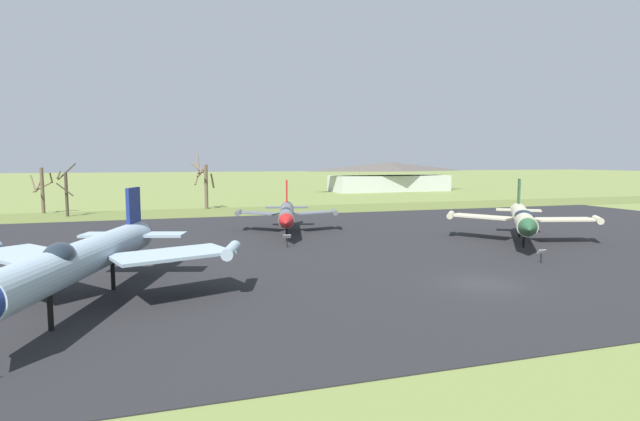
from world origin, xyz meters
TOP-DOWN VIEW (x-y plane):
  - ground_plane at (0.00, 0.00)m, footprint 600.00×600.00m
  - asphalt_apron at (0.00, 14.56)m, footprint 92.35×48.54m
  - grass_verge_strip at (0.00, 44.84)m, footprint 152.35×12.00m
  - jet_fighter_front_left at (-5.94, 22.40)m, footprint 10.35×14.32m
  - info_placard_front_left at (-7.74, 14.96)m, footprint 0.68×0.39m
  - jet_fighter_front_right at (11.89, 11.18)m, footprint 12.10×13.57m
  - info_placard_front_right at (7.28, 3.65)m, footprint 0.56×0.26m
  - jet_fighter_rear_center at (-20.85, 1.63)m, footprint 13.84×16.96m
  - bare_tree_far_left at (-32.35, 50.32)m, footprint 2.80×2.94m
  - bare_tree_left_of_center at (-28.64, 45.05)m, footprint 2.20×2.12m
  - bare_tree_center at (-11.37, 49.95)m, footprint 3.32×3.70m
  - visitor_building at (32.97, 81.34)m, footprint 29.11×10.84m

SIDE VIEW (x-z plane):
  - ground_plane at x=0.00m, z-range 0.00..0.00m
  - asphalt_apron at x=0.00m, z-range 0.00..0.05m
  - grass_verge_strip at x=0.00m, z-range 0.00..0.06m
  - info_placard_front_right at x=7.28m, z-range 0.14..1.12m
  - info_placard_front_left at x=-7.74m, z-range 0.17..1.26m
  - jet_fighter_front_left at x=-5.94m, z-range -0.48..4.48m
  - jet_fighter_front_right at x=11.89m, z-range -0.44..4.82m
  - jet_fighter_rear_center at x=-20.85m, z-range -0.23..5.17m
  - bare_tree_left_of_center at x=-28.64m, z-range -0.11..6.62m
  - bare_tree_far_left at x=-32.35m, z-range 0.24..6.34m
  - visitor_building at x=32.97m, z-range -0.05..6.66m
  - bare_tree_center at x=-11.37m, z-range 0.02..8.02m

